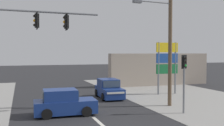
# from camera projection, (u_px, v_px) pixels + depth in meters

# --- Properties ---
(lane_dash_mid) EXTENTS (0.20, 2.40, 0.01)m
(lane_dash_mid) POSITION_uv_depth(u_px,v_px,m) (99.00, 122.00, 13.79)
(lane_dash_mid) COLOR silver
(lane_dash_mid) RESTS_ON ground
(lane_dash_far) EXTENTS (0.20, 2.40, 0.01)m
(lane_dash_far) POSITION_uv_depth(u_px,v_px,m) (79.00, 105.00, 18.51)
(lane_dash_far) COLOR silver
(lane_dash_far) RESTS_ON ground
(utility_pole_midground_right) EXTENTS (3.78, 0.51, 9.78)m
(utility_pole_midground_right) POSITION_uv_depth(u_px,v_px,m) (169.00, 30.00, 17.86)
(utility_pole_midground_right) COLOR brown
(utility_pole_midground_right) RESTS_ON ground
(traffic_signal_mast) EXTENTS (5.29, 0.49, 6.00)m
(traffic_signal_mast) POSITION_uv_depth(u_px,v_px,m) (20.00, 43.00, 12.57)
(traffic_signal_mast) COLOR slate
(traffic_signal_mast) RESTS_ON ground
(pedestal_signal_right_kerb) EXTENTS (0.43, 0.31, 3.56)m
(pedestal_signal_right_kerb) POSITION_uv_depth(u_px,v_px,m) (184.00, 74.00, 15.76)
(pedestal_signal_right_kerb) COLOR slate
(pedestal_signal_right_kerb) RESTS_ON ground
(shopping_plaza_sign) EXTENTS (2.10, 0.16, 4.60)m
(shopping_plaza_sign) POSITION_uv_depth(u_px,v_px,m) (167.00, 61.00, 23.11)
(shopping_plaza_sign) COLOR slate
(shopping_plaza_sign) RESTS_ON ground
(shopfront_wall_far) EXTENTS (12.00, 1.00, 3.60)m
(shopfront_wall_far) POSITION_uv_depth(u_px,v_px,m) (160.00, 69.00, 29.61)
(shopfront_wall_far) COLOR #A39384
(shopfront_wall_far) RESTS_ON ground
(hatchback_oncoming_near) EXTENTS (3.68, 1.87, 1.53)m
(hatchback_oncoming_near) POSITION_uv_depth(u_px,v_px,m) (64.00, 103.00, 15.43)
(hatchback_oncoming_near) COLOR navy
(hatchback_oncoming_near) RESTS_ON ground
(hatchback_oncoming_mid) EXTENTS (1.93, 3.71, 1.53)m
(hatchback_oncoming_mid) POSITION_uv_depth(u_px,v_px,m) (109.00, 89.00, 21.34)
(hatchback_oncoming_mid) COLOR navy
(hatchback_oncoming_mid) RESTS_ON ground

